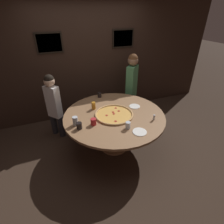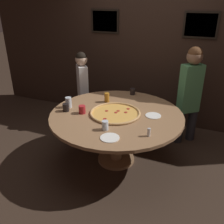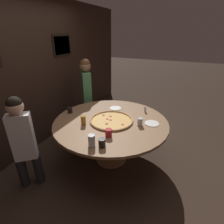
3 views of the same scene
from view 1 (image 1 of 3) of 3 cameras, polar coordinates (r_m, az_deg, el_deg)
ground_plane at (r=3.51m, az=0.65°, el=-11.12°), size 24.00×24.00×0.00m
back_wall at (r=4.14m, az=-7.33°, el=16.13°), size 6.40×0.08×2.60m
dining_table at (r=3.12m, az=0.72°, el=-2.54°), size 1.76×1.76×0.74m
giant_pizza at (r=3.03m, az=0.65°, el=-0.76°), size 0.67×0.67×0.03m
drink_cup_by_shaker at (r=2.81m, az=-11.91°, el=-2.87°), size 0.09×0.09×0.15m
drink_cup_near_right at (r=3.65m, az=-4.12°, el=5.58°), size 0.08×0.08×0.10m
drink_cup_centre_back at (r=2.70m, az=5.22°, el=-4.34°), size 0.08×0.08×0.11m
drink_cup_far_right at (r=2.73m, az=-10.66°, el=-4.43°), size 0.09×0.09×0.11m
drink_cup_far_left at (r=2.79m, az=-6.07°, el=-3.17°), size 0.09×0.09×0.11m
drink_cup_front_edge at (r=3.21m, az=-6.04°, el=2.09°), size 0.07×0.07×0.14m
white_plate_left_side at (r=3.33m, az=7.39°, el=1.85°), size 0.20×0.20×0.01m
white_plate_beside_cup at (r=2.67m, az=9.00°, el=-6.41°), size 0.21×0.21×0.01m
condiment_shaker at (r=2.97m, az=13.56°, el=-1.73°), size 0.04×0.04×0.10m
diner_side_right at (r=3.58m, az=-18.56°, el=2.76°), size 0.31×0.33×1.33m
diner_far_left at (r=4.08m, az=6.43°, el=9.38°), size 0.38×0.35×1.52m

